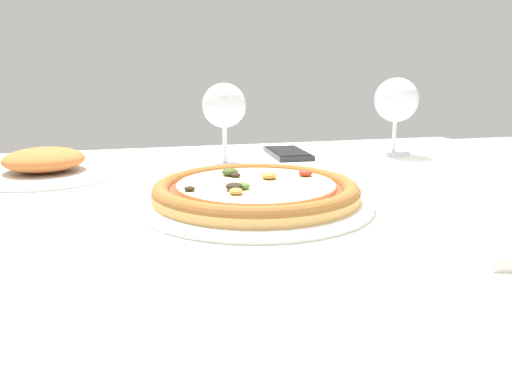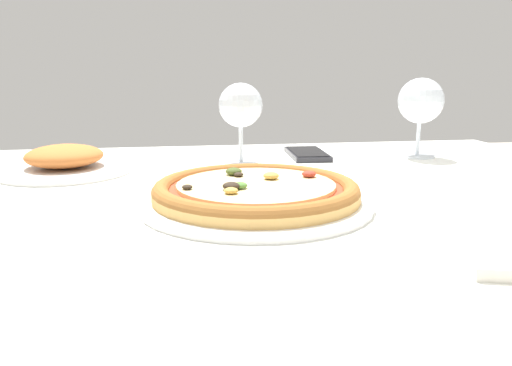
{
  "view_description": "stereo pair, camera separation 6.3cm",
  "coord_description": "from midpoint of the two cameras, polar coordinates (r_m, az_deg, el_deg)",
  "views": [
    {
      "loc": [
        -0.18,
        -0.59,
        0.89
      ],
      "look_at": [
        -0.02,
        0.01,
        0.74
      ],
      "focal_mm": 35.0,
      "sensor_mm": 36.0,
      "label": 1
    },
    {
      "loc": [
        -0.12,
        -0.6,
        0.89
      ],
      "look_at": [
        -0.02,
        0.01,
        0.74
      ],
      "focal_mm": 35.0,
      "sensor_mm": 36.0,
      "label": 2
    }
  ],
  "objects": [
    {
      "name": "pizza_plate",
      "position": [
        0.64,
        2.84,
        -1.18
      ],
      "size": [
        0.3,
        0.3,
        0.04
      ],
      "color": "white",
      "rests_on": "dining_table"
    },
    {
      "name": "cell_phone",
      "position": [
        1.01,
        7.64,
        3.32
      ],
      "size": [
        0.08,
        0.15,
        0.01
      ],
      "color": "#232328",
      "rests_on": "dining_table"
    },
    {
      "name": "side_plate",
      "position": [
        0.89,
        -19.14,
        2.26
      ],
      "size": [
        0.22,
        0.22,
        0.05
      ],
      "color": "white",
      "rests_on": "dining_table"
    },
    {
      "name": "wine_glass_far_left",
      "position": [
        1.05,
        19.99,
        8.65
      ],
      "size": [
        0.09,
        0.09,
        0.16
      ],
      "color": "silver",
      "rests_on": "dining_table"
    },
    {
      "name": "dining_table",
      "position": [
        0.67,
        4.84,
        -9.55
      ],
      "size": [
        1.21,
        1.07,
        0.71
      ],
      "color": "brown",
      "rests_on": "ground_plane"
    },
    {
      "name": "wine_glass_far_right",
      "position": [
        0.91,
        0.24,
        8.64
      ],
      "size": [
        0.08,
        0.08,
        0.15
      ],
      "color": "silver",
      "rests_on": "dining_table"
    }
  ]
}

